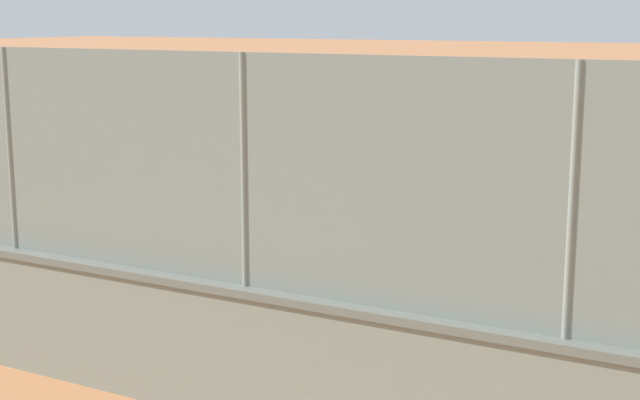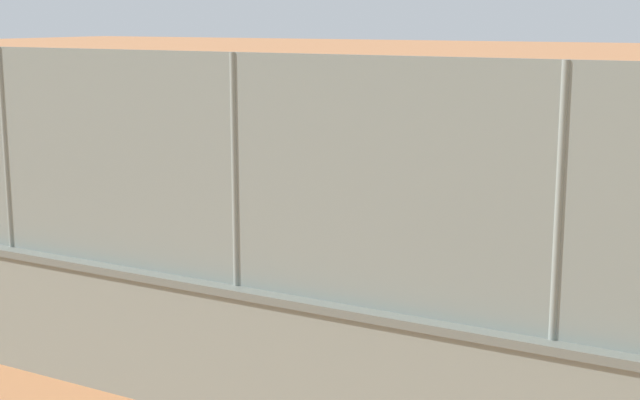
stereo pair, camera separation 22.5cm
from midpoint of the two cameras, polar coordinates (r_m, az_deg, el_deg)
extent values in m
plane|color=#B27247|center=(21.36, 13.90, 0.14)|extent=(260.00, 260.00, 0.00)
cube|color=gray|center=(11.31, -18.38, -6.41)|extent=(31.68, 0.77, 1.31)
cube|color=slate|center=(11.13, -18.59, -2.98)|extent=(31.68, 0.83, 0.08)
cube|color=gray|center=(10.92, -18.97, 2.95)|extent=(31.04, 0.48, 2.24)
cylinder|color=gray|center=(7.59, 14.37, -0.16)|extent=(0.07, 0.07, 2.24)
cylinder|color=gray|center=(8.87, -5.37, 1.74)|extent=(0.07, 0.07, 2.24)
cylinder|color=gray|center=(10.92, -18.97, 2.95)|extent=(0.07, 0.07, 2.24)
cylinder|color=navy|center=(17.15, -7.26, -1.00)|extent=(0.17, 0.17, 0.75)
cylinder|color=navy|center=(17.28, -7.75, -0.91)|extent=(0.17, 0.17, 0.75)
cylinder|color=#D14C42|center=(17.09, -7.56, 1.20)|extent=(0.38, 0.38, 0.56)
cylinder|color=tan|center=(16.92, -6.73, 1.50)|extent=(0.16, 0.54, 0.16)
cylinder|color=tan|center=(17.48, -7.60, 1.79)|extent=(0.16, 0.54, 0.16)
sphere|color=tan|center=(17.03, -7.59, 2.47)|extent=(0.21, 0.21, 0.21)
cylinder|color=black|center=(17.02, -7.60, 2.78)|extent=(0.25, 0.25, 0.05)
cylinder|color=black|center=(17.61, -7.20, 1.87)|extent=(0.07, 0.30, 0.04)
ellipsoid|color=#333338|center=(17.77, -6.72, 1.96)|extent=(0.07, 0.30, 0.24)
cylinder|color=#591919|center=(19.37, 18.45, -0.04)|extent=(0.19, 0.19, 0.78)
cylinder|color=tan|center=(19.30, 18.02, 2.35)|extent=(0.28, 0.55, 0.17)
ellipsoid|color=#333338|center=(18.44, 18.53, 1.93)|extent=(0.14, 0.29, 0.24)
sphere|color=yellow|center=(15.52, -12.08, -3.49)|extent=(0.20, 0.20, 0.20)
camera|label=1|loc=(0.11, -90.44, -0.09)|focal=52.32mm
camera|label=2|loc=(0.11, 89.56, 0.09)|focal=52.32mm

